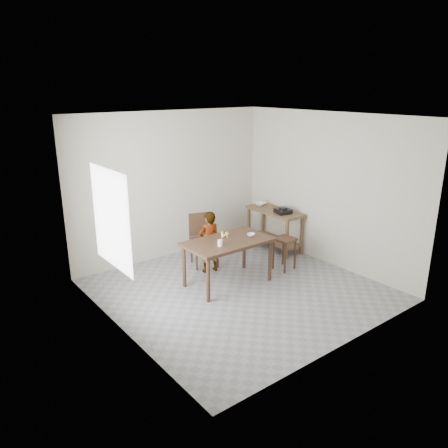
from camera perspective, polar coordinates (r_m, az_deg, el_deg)
floor at (r=7.06m, az=2.01°, el=-8.69°), size 4.00×4.00×0.04m
ceiling at (r=6.34m, az=2.28°, el=14.08°), size 4.00×4.00×0.04m
wall_back at (r=8.18m, az=-7.00°, el=5.07°), size 4.00×0.04×2.70m
wall_front at (r=5.26m, az=16.39°, el=-2.69°), size 4.00×0.04×2.70m
wall_left at (r=5.55m, az=-14.09°, el=-1.42°), size 0.04×4.00×2.70m
wall_right at (r=7.98m, az=13.38°, el=4.41°), size 0.04×4.00×2.70m
window_pane at (r=5.70m, az=-14.57°, el=0.63°), size 0.02×1.10×1.30m
dining_table at (r=7.11m, az=0.50°, el=-5.00°), size 1.40×0.80×0.75m
prep_counter at (r=8.67m, az=6.57°, el=-0.71°), size 0.50×1.20×0.80m
child at (r=7.51m, az=-1.97°, el=-2.38°), size 0.44×0.33×1.08m
dining_chair at (r=7.81m, az=-2.61°, el=-2.19°), size 0.58×0.58×0.93m
stool at (r=7.77m, az=7.87°, el=-3.83°), size 0.35×0.35×0.58m
glass_tumbler at (r=6.72m, az=-0.50°, el=-2.49°), size 0.09×0.09×0.10m
small_bowl at (r=7.18m, az=3.55°, el=-1.42°), size 0.15×0.15×0.04m
banana at (r=7.14m, az=0.15°, el=-1.42°), size 0.19×0.15×0.06m
serving_bowl at (r=8.85m, az=4.75°, el=2.63°), size 0.28×0.28×0.06m
gas_burner at (r=8.34m, az=7.71°, el=1.70°), size 0.32×0.32×0.09m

